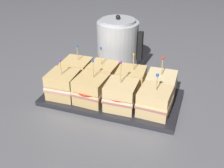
# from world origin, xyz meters

# --- Properties ---
(ground_plane) EXTENTS (6.00, 6.00, 0.00)m
(ground_plane) POSITION_xyz_m (0.00, 0.00, 0.00)
(ground_plane) COLOR slate
(serving_platter) EXTENTS (0.51, 0.26, 0.02)m
(serving_platter) POSITION_xyz_m (0.00, 0.00, 0.01)
(serving_platter) COLOR #232328
(serving_platter) RESTS_ON ground_plane
(sandwich_front_far_left) EXTENTS (0.11, 0.11, 0.16)m
(sandwich_front_far_left) POSITION_xyz_m (-0.17, -0.06, 0.07)
(sandwich_front_far_left) COLOR tan
(sandwich_front_far_left) RESTS_ON serving_platter
(sandwich_front_center_left) EXTENTS (0.12, 0.12, 0.16)m
(sandwich_front_center_left) POSITION_xyz_m (-0.06, -0.06, 0.07)
(sandwich_front_center_left) COLOR tan
(sandwich_front_center_left) RESTS_ON serving_platter
(sandwich_front_center_right) EXTENTS (0.11, 0.11, 0.18)m
(sandwich_front_center_right) POSITION_xyz_m (0.06, -0.06, 0.07)
(sandwich_front_center_right) COLOR #DBB77A
(sandwich_front_center_right) RESTS_ON serving_platter
(sandwich_front_far_right) EXTENTS (0.11, 0.11, 0.15)m
(sandwich_front_far_right) POSITION_xyz_m (0.17, -0.05, 0.06)
(sandwich_front_far_right) COLOR #DBB77A
(sandwich_front_far_right) RESTS_ON serving_platter
(sandwich_back_far_left) EXTENTS (0.11, 0.12, 0.16)m
(sandwich_back_far_left) POSITION_xyz_m (-0.17, 0.05, 0.07)
(sandwich_back_far_left) COLOR tan
(sandwich_back_far_left) RESTS_ON serving_platter
(sandwich_back_center_left) EXTENTS (0.11, 0.12, 0.17)m
(sandwich_back_center_left) POSITION_xyz_m (-0.06, 0.06, 0.07)
(sandwich_back_center_left) COLOR tan
(sandwich_back_center_left) RESTS_ON serving_platter
(sandwich_back_center_right) EXTENTS (0.12, 0.12, 0.16)m
(sandwich_back_center_right) POSITION_xyz_m (0.06, 0.06, 0.06)
(sandwich_back_center_right) COLOR tan
(sandwich_back_center_right) RESTS_ON serving_platter
(sandwich_back_far_right) EXTENTS (0.11, 0.11, 0.16)m
(sandwich_back_far_right) POSITION_xyz_m (0.17, 0.06, 0.06)
(sandwich_back_far_right) COLOR beige
(sandwich_back_far_right) RESTS_ON serving_platter
(kettle_steel) EXTENTS (0.21, 0.18, 0.25)m
(kettle_steel) POSITION_xyz_m (-0.07, 0.27, 0.11)
(kettle_steel) COLOR #B7BABF
(kettle_steel) RESTS_ON ground_plane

